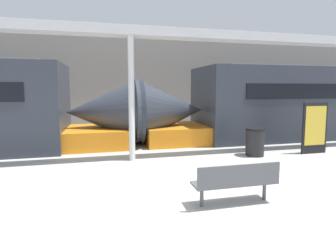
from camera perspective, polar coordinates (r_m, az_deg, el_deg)
name	(u,v)px	position (r m, az deg, el deg)	size (l,w,h in m)	color
ground_plane	(232,210)	(5.18, 13.79, -19.43)	(60.00, 60.00, 0.00)	#B2AFA8
station_wall	(144,83)	(15.36, -5.28, 6.98)	(56.00, 0.20, 5.00)	gray
train_left	(335,103)	(14.92, 32.53, 2.34)	(19.07, 2.93, 3.20)	#2D333D
bench_near	(236,180)	(5.24, 14.67, -13.46)	(1.65, 0.44, 0.82)	#4C4F54
trash_bin	(255,142)	(9.11, 18.39, -5.45)	(0.62, 0.62, 0.91)	black
poster_board	(315,128)	(10.15, 29.30, -2.35)	(0.95, 0.07, 1.74)	black
support_column_near	(131,100)	(8.00, -7.95, 3.44)	(0.18, 0.18, 3.74)	silver
canopy_beam	(131,31)	(8.16, -8.16, 17.66)	(28.00, 0.60, 0.28)	#B7B7BC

